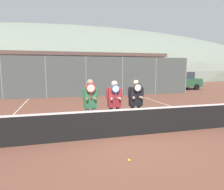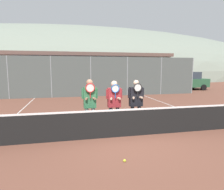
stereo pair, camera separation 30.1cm
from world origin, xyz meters
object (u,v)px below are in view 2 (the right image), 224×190
at_px(car_left_of_center, 89,83).
at_px(tennis_ball_on_court, 125,161).
at_px(player_leftmost, 90,101).
at_px(player_center_left, 114,101).
at_px(car_far_left, 31,84).
at_px(car_center, 140,81).
at_px(player_center_right, 136,101).
at_px(car_right_of_center, 186,81).

distance_m(car_left_of_center, tennis_ball_on_court, 14.59).
xyz_separation_m(player_leftmost, player_center_left, (0.88, 0.10, -0.04)).
height_order(player_center_left, tennis_ball_on_court, player_center_left).
relative_size(car_far_left, car_center, 1.03).
bearing_deg(car_center, player_leftmost, -117.78).
bearing_deg(car_center, player_center_right, -111.33).
bearing_deg(car_left_of_center, player_leftmost, -95.85).
relative_size(player_leftmost, tennis_ball_on_court, 27.53).
bearing_deg(player_center_left, player_leftmost, -173.60).
height_order(player_center_right, tennis_ball_on_court, player_center_right).
height_order(player_leftmost, car_left_of_center, player_leftmost).
bearing_deg(car_far_left, tennis_ball_on_court, -72.70).
distance_m(player_center_left, car_left_of_center, 12.12).
xyz_separation_m(car_left_of_center, tennis_ball_on_court, (-0.68, -14.55, -0.84)).
xyz_separation_m(car_left_of_center, car_center, (5.14, -0.08, 0.07)).
relative_size(player_center_right, car_center, 0.42).
relative_size(player_center_left, car_center, 0.41).
height_order(player_center_right, car_far_left, player_center_right).
bearing_deg(car_far_left, car_right_of_center, -1.15).
xyz_separation_m(player_center_left, car_far_left, (-4.83, 12.08, -0.21)).
relative_size(player_center_right, car_right_of_center, 0.42).
height_order(player_leftmost, car_center, player_leftmost).
height_order(player_center_left, car_left_of_center, player_center_left).
xyz_separation_m(player_leftmost, car_far_left, (-3.95, 12.18, -0.24)).
bearing_deg(car_center, tennis_ball_on_court, -111.93).
relative_size(player_center_left, car_left_of_center, 0.39).
height_order(player_leftmost, player_center_right, player_leftmost).
bearing_deg(car_left_of_center, car_right_of_center, -1.96).
bearing_deg(player_center_left, car_left_of_center, 88.24).
xyz_separation_m(player_leftmost, tennis_ball_on_court, (0.57, -2.34, -1.08)).
xyz_separation_m(player_center_right, car_far_left, (-5.63, 12.12, -0.21)).
relative_size(car_left_of_center, car_center, 1.06).
bearing_deg(player_leftmost, tennis_ball_on_court, -76.37).
xyz_separation_m(player_center_right, car_right_of_center, (9.68, 11.81, -0.14)).
relative_size(player_leftmost, car_left_of_center, 0.40).
height_order(car_center, tennis_ball_on_court, car_center).
height_order(player_center_right, car_left_of_center, player_center_right).
distance_m(car_far_left, car_left_of_center, 5.20).
relative_size(car_center, tennis_ball_on_court, 64.37).
distance_m(car_right_of_center, tennis_ball_on_court, 17.86).
bearing_deg(player_center_right, tennis_ball_on_court, -114.86).
bearing_deg(tennis_ball_on_court, car_far_left, 107.30).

